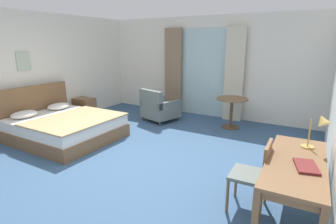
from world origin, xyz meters
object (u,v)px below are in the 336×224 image
(armchair_by_window, at_px, (159,108))
(framed_picture, at_px, (23,61))
(nightstand, at_px, (85,108))
(round_cafe_table, at_px, (232,106))
(bed, at_px, (63,126))
(desk_lamp, at_px, (320,125))
(writing_desk, at_px, (295,168))
(closed_book, at_px, (306,166))
(desk_chair, at_px, (256,172))

(armchair_by_window, distance_m, framed_picture, 3.22)
(nightstand, distance_m, round_cafe_table, 3.79)
(bed, bearing_deg, armchair_by_window, 62.94)
(nightstand, relative_size, desk_lamp, 1.10)
(writing_desk, bearing_deg, closed_book, -52.50)
(nightstand, distance_m, armchair_by_window, 2.01)
(desk_lamp, relative_size, framed_picture, 1.18)
(writing_desk, relative_size, closed_book, 4.58)
(bed, xyz_separation_m, armchair_by_window, (1.06, 2.08, 0.07))
(round_cafe_table, bearing_deg, desk_chair, -68.24)
(desk_chair, bearing_deg, bed, 172.31)
(writing_desk, height_order, desk_chair, desk_chair)
(desk_lamp, height_order, armchair_by_window, desk_lamp)
(nightstand, bearing_deg, closed_book, -20.84)
(round_cafe_table, bearing_deg, desk_lamp, -55.86)
(closed_book, bearing_deg, desk_lamp, 67.78)
(writing_desk, xyz_separation_m, round_cafe_table, (-1.59, 3.00, -0.12))
(desk_chair, relative_size, framed_picture, 2.13)
(nightstand, xyz_separation_m, armchair_by_window, (1.87, 0.74, 0.06))
(writing_desk, bearing_deg, nightstand, 160.03)
(closed_book, relative_size, round_cafe_table, 0.47)
(nightstand, bearing_deg, writing_desk, -19.97)
(armchair_by_window, height_order, framed_picture, framed_picture)
(bed, distance_m, round_cafe_table, 3.73)
(desk_chair, distance_m, closed_book, 0.58)
(bed, height_order, armchair_by_window, bed)
(armchair_by_window, relative_size, framed_picture, 2.34)
(desk_chair, distance_m, round_cafe_table, 3.21)
(desk_lamp, xyz_separation_m, round_cafe_table, (-1.76, 2.60, -0.53))
(desk_chair, xyz_separation_m, desk_lamp, (0.57, 0.38, 0.56))
(desk_chair, bearing_deg, nightstand, 158.65)
(bed, xyz_separation_m, desk_chair, (4.00, -0.54, 0.23))
(armchair_by_window, bearing_deg, desk_chair, -41.68)
(bed, height_order, desk_chair, bed)
(desk_lamp, relative_size, closed_book, 1.43)
(nightstand, relative_size, round_cafe_table, 0.73)
(bed, height_order, closed_book, bed)
(armchair_by_window, bearing_deg, nightstand, -158.48)
(bed, height_order, desk_lamp, desk_lamp)
(nightstand, distance_m, framed_picture, 1.88)
(closed_book, height_order, armchair_by_window, armchair_by_window)
(writing_desk, bearing_deg, armchair_by_window, 141.80)
(bed, xyz_separation_m, framed_picture, (-1.08, -0.00, 1.29))
(bed, height_order, framed_picture, framed_picture)
(nightstand, bearing_deg, desk_lamp, -15.56)
(framed_picture, bearing_deg, armchair_by_window, 44.11)
(bed, distance_m, desk_chair, 4.04)
(writing_desk, relative_size, round_cafe_table, 2.13)
(desk_chair, bearing_deg, armchair_by_window, 138.32)
(framed_picture, bearing_deg, bed, 0.01)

